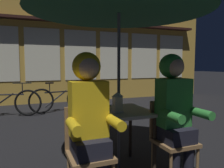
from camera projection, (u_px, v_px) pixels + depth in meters
cafe_table at (119, 118)px, 2.59m from camera, size 0.72×0.72×0.74m
lantern at (117, 101)px, 2.47m from camera, size 0.11×0.11×0.23m
chair_left at (88, 147)px, 2.09m from camera, size 0.40×0.40×0.87m
chair_right at (171, 135)px, 2.43m from camera, size 0.40×0.40×0.87m
person_left_hooded at (89, 112)px, 2.00m from camera, size 0.45×0.56×1.40m
person_right_hooded at (175, 105)px, 2.35m from camera, size 0.45×0.56×1.40m
shopfront_building at (78, 13)px, 7.64m from camera, size 10.00×0.93×6.20m
bicycle_second at (6, 103)px, 5.32m from camera, size 1.65×0.43×0.84m
bicycle_third at (60, 99)px, 5.89m from camera, size 1.66×0.33×0.84m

